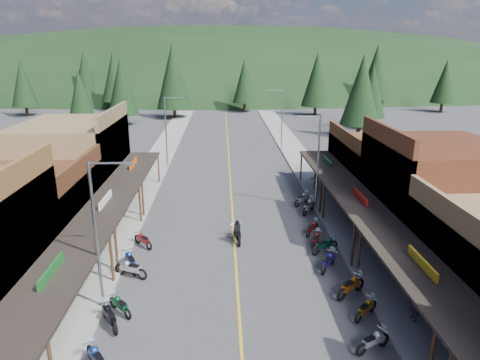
{
  "coord_description": "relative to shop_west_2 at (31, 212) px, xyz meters",
  "views": [
    {
      "loc": [
        -0.74,
        -25.77,
        13.11
      ],
      "look_at": [
        0.61,
        6.88,
        3.0
      ],
      "focal_mm": 32.0,
      "sensor_mm": 36.0,
      "label": 1
    }
  ],
  "objects": [
    {
      "name": "pine_2",
      "position": [
        3.75,
        56.3,
        5.46
      ],
      "size": [
        6.72,
        6.72,
        14.0
      ],
      "color": "black",
      "rests_on": "ground"
    },
    {
      "name": "pine_0",
      "position": [
        -26.25,
        60.3,
        3.95
      ],
      "size": [
        5.04,
        5.04,
        11.0
      ],
      "color": "black",
      "rests_on": "ground"
    },
    {
      "name": "streetlight_3",
      "position": [
        20.71,
        28.3,
        1.93
      ],
      "size": [
        2.16,
        0.18,
        8.0
      ],
      "color": "gray",
      "rests_on": "ground"
    },
    {
      "name": "bike_east_11",
      "position": [
        19.87,
        7.27,
        -1.91
      ],
      "size": [
        2.0,
        2.08,
        1.24
      ],
      "primitive_type": null,
      "rotation": [
        0.0,
        0.0,
        -0.75
      ],
      "color": "#999A9E",
      "rests_on": "ground"
    },
    {
      "name": "pine_11",
      "position": [
        33.75,
        36.3,
        4.65
      ],
      "size": [
        5.82,
        5.82,
        12.4
      ],
      "color": "black",
      "rests_on": "ground"
    },
    {
      "name": "rider_on_bike",
      "position": [
        13.96,
        0.12,
        -1.84
      ],
      "size": [
        1.05,
        2.36,
        1.74
      ],
      "rotation": [
        0.0,
        0.0,
        0.13
      ],
      "color": "black",
      "rests_on": "ground"
    },
    {
      "name": "pine_5",
      "position": [
        47.75,
        70.3,
        5.46
      ],
      "size": [
        6.72,
        6.72,
        14.0
      ],
      "color": "black",
      "rests_on": "ground"
    },
    {
      "name": "pine_6",
      "position": [
        59.75,
        62.3,
        3.95
      ],
      "size": [
        5.04,
        5.04,
        11.0
      ],
      "color": "black",
      "rests_on": "ground"
    },
    {
      "name": "shop_east_3",
      "position": [
        27.51,
        9.6,
        -0.0
      ],
      "size": [
        10.9,
        10.2,
        6.2
      ],
      "color": "#4C2D16",
      "rests_on": "ground"
    },
    {
      "name": "pine_9",
      "position": [
        37.75,
        43.3,
        3.85
      ],
      "size": [
        4.93,
        4.93,
        10.8
      ],
      "color": "black",
      "rests_on": "ground"
    },
    {
      "name": "bike_east_9",
      "position": [
        19.52,
        1.19,
        -2.0
      ],
      "size": [
        1.62,
        1.89,
        1.07
      ],
      "primitive_type": null,
      "rotation": [
        0.0,
        0.0,
        -0.63
      ],
      "color": "maroon",
      "rests_on": "ground"
    },
    {
      "name": "pine_3",
      "position": [
        17.75,
        64.3,
        3.95
      ],
      "size": [
        5.04,
        5.04,
        11.0
      ],
      "color": "black",
      "rests_on": "ground"
    },
    {
      "name": "bike_east_6",
      "position": [
        19.42,
        -4.11,
        -1.92
      ],
      "size": [
        1.78,
        2.17,
        1.22
      ],
      "primitive_type": null,
      "rotation": [
        0.0,
        0.0,
        -0.59
      ],
      "color": "navy",
      "rests_on": "ground"
    },
    {
      "name": "sidewalk_east",
      "position": [
        22.45,
        18.3,
        -2.46
      ],
      "size": [
        3.4,
        94.0,
        0.15
      ],
      "primitive_type": "cube",
      "color": "gray",
      "rests_on": "ground"
    },
    {
      "name": "bike_east_10",
      "position": [
        20.05,
        5.36,
        -1.86
      ],
      "size": [
        1.91,
        2.4,
        1.34
      ],
      "primitive_type": null,
      "rotation": [
        0.0,
        0.0,
        -0.56
      ],
      "color": "#A7A6AC",
      "rests_on": "ground"
    },
    {
      "name": "bike_west_7",
      "position": [
        7.27,
        -3.64,
        -1.87
      ],
      "size": [
        1.7,
        2.44,
        1.33
      ],
      "primitive_type": null,
      "rotation": [
        0.0,
        0.0,
        0.44
      ],
      "color": "navy",
      "rests_on": "ground"
    },
    {
      "name": "ground",
      "position": [
        13.75,
        -1.7,
        -2.53
      ],
      "size": [
        220.0,
        220.0,
        0.0
      ],
      "primitive_type": "plane",
      "color": "#38383A",
      "rests_on": "ground"
    },
    {
      "name": "shop_west_3",
      "position": [
        -0.03,
        9.6,
        0.99
      ],
      "size": [
        10.9,
        10.2,
        8.2
      ],
      "color": "brown",
      "rests_on": "ground"
    },
    {
      "name": "shop_east_2",
      "position": [
        27.54,
        0.0,
        0.99
      ],
      "size": [
        10.9,
        9.0,
        8.2
      ],
      "color": "#562B19",
      "rests_on": "ground"
    },
    {
      "name": "pedestrian_east_a",
      "position": [
        22.42,
        -9.53,
        -1.47
      ],
      "size": [
        0.52,
        0.72,
        1.84
      ],
      "primitive_type": "imported",
      "rotation": [
        0.0,
        0.0,
        -1.44
      ],
      "color": "#2A2030",
      "rests_on": "sidewalk_east"
    },
    {
      "name": "streetlight_1",
      "position": [
        6.8,
        20.3,
        1.93
      ],
      "size": [
        2.16,
        0.18,
        8.0
      ],
      "color": "gray",
      "rests_on": "ground"
    },
    {
      "name": "pine_4",
      "position": [
        31.75,
        58.3,
        4.7
      ],
      "size": [
        5.88,
        5.88,
        12.5
      ],
      "color": "black",
      "rests_on": "ground"
    },
    {
      "name": "centerline",
      "position": [
        13.75,
        18.3,
        -2.53
      ],
      "size": [
        0.15,
        90.0,
        0.01
      ],
      "primitive_type": "cube",
      "color": "gold",
      "rests_on": "ground"
    },
    {
      "name": "sidewalk_west",
      "position": [
        5.05,
        18.3,
        -2.46
      ],
      "size": [
        3.4,
        94.0,
        0.15
      ],
      "primitive_type": "cube",
      "color": "gray",
      "rests_on": "ground"
    },
    {
      "name": "bike_west_6",
      "position": [
        7.45,
        -4.54,
        -1.9
      ],
      "size": [
        2.32,
        1.6,
        1.26
      ],
      "primitive_type": null,
      "rotation": [
        0.0,
        0.0,
        1.13
      ],
      "color": "#95969A",
      "rests_on": "ground"
    },
    {
      "name": "shop_west_2",
      "position": [
        0.0,
        0.0,
        0.0
      ],
      "size": [
        10.9,
        9.0,
        6.2
      ],
      "color": "#3F2111",
      "rests_on": "ground"
    },
    {
      "name": "pine_7",
      "position": [
        -18.25,
        74.3,
        4.7
      ],
      "size": [
        5.88,
        5.88,
        12.5
      ],
      "color": "black",
      "rests_on": "ground"
    },
    {
      "name": "streetlight_2",
      "position": [
        20.71,
        6.3,
        1.93
      ],
      "size": [
        2.16,
        0.18,
        8.0
      ],
      "color": "gray",
      "rests_on": "ground"
    },
    {
      "name": "streetlight_0",
      "position": [
        6.8,
        -7.7,
        1.93
      ],
      "size": [
        2.16,
        0.18,
        8.0
      ],
      "color": "gray",
      "rests_on": "ground"
    },
    {
      "name": "bike_east_8",
      "position": [
        19.36,
        -0.73,
        -2.0
      ],
      "size": [
        1.35,
        1.95,
        1.06
      ],
      "primitive_type": null,
      "rotation": [
        0.0,
        0.0,
        -0.44
      ],
      "color": "maroon",
      "rests_on": "ground"
    },
    {
      "name": "bike_east_5",
      "position": [
        19.96,
        -7.05,
        -1.88
      ],
      "size": [
        2.26,
        1.99,
        1.3
      ],
      "primitive_type": null,
      "rotation": [
        0.0,
        0.0,
        -0.91
      ],
      "color": "#A84D0C",
      "rests_on": "ground"
    },
    {
      "name": "bike_west_8",
      "position": [
        7.46,
        -0.43,
        -1.96
      ],
      "size": [
        1.86,
        1.94,
        1.15
      ],
      "primitive_type": null,
      "rotation": [
        0.0,
        0.0,
        0.74
      ],
      "color": "maroon",
      "rests_on": "ground"
    },
    {
      "name": "pine_10",
      "position": [
        -4.25,
        48.3,
        4.25
      ],
      "size": [
        5.38,
        5.38,
        11.6
      ],
      "color": "black",
      "rests_on": "ground"
    },
    {
      "name": "bike_west_4",
      "position": [
        7.38,
        -9.25,
        -1.91
      ],
      "size": [
        1.74,
        2.24,
        1.24
      ],
      "primitive_type": null,
      "rotation": [
        0.0,
        0.0,
        0.54
      ],
      "color": "black",
      "rests_on": "ground"
    },
    {
      "name": "bike_east_3",
      "position": [
        19.66,
        -11.55,
        -1.97
      ],
      "size": [
        2.04,
        1.48,
        1.12
      ],
      "primitive_type": null,
      "rotation": [
        0.0,
        0.0,
        -1.1
      ],
      "color": "#ACACB2",
      "rests_on": "ground"
    },
    {
      "name": "bike_east_4",
      "position": [
        20.16,
        -9.03,
        -1.98
      ],
      "size": [
        1.86,
        1.77,
        1.1
      ],
      "primitive_type": null,
      "rotation": [
        0.0,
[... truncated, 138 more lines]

